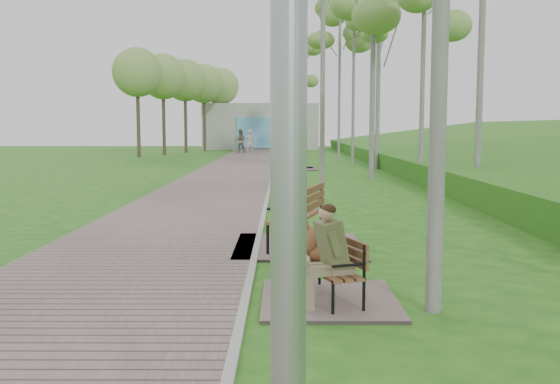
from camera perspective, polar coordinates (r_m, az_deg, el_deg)
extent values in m
plane|color=#1E5717|center=(5.23, -4.62, -16.28)|extent=(120.00, 120.00, 0.00)
cube|color=#6F5D5A|center=(26.49, -4.46, 1.71)|extent=(3.50, 67.00, 0.04)
cube|color=#999993|center=(26.40, -0.67, 1.73)|extent=(0.10, 67.00, 0.05)
cube|color=#9E9E99|center=(55.86, -1.73, 5.99)|extent=(10.00, 5.00, 4.00)
cube|color=#60A6D6|center=(53.26, -1.83, 5.46)|extent=(4.00, 0.20, 2.60)
cube|color=#6F5D5A|center=(7.23, 4.52, -9.78)|extent=(1.53, 1.70, 0.04)
cube|color=brown|center=(7.14, 4.14, -6.97)|extent=(0.79, 1.33, 0.03)
cube|color=brown|center=(7.17, 5.65, -5.05)|extent=(0.46, 1.21, 0.28)
cube|color=#6F5D5A|center=(10.31, 1.70, -4.98)|extent=(2.07, 2.30, 0.04)
cube|color=brown|center=(10.23, 1.43, -2.25)|extent=(0.97, 1.80, 0.05)
cube|color=brown|center=(10.13, 2.94, -0.57)|extent=(0.51, 1.67, 0.38)
cube|color=#6F5D5A|center=(30.46, 1.33, 2.28)|extent=(1.77, 1.97, 0.04)
cube|color=brown|center=(30.43, 1.24, 3.08)|extent=(0.59, 1.51, 0.04)
cube|color=brown|center=(30.40, 1.68, 3.58)|extent=(0.19, 1.47, 0.32)
cube|color=#6F5D5A|center=(29.33, 1.41, 2.14)|extent=(2.04, 2.27, 0.04)
cube|color=brown|center=(29.30, 1.32, 3.10)|extent=(1.09, 1.77, 0.05)
cube|color=brown|center=(29.39, 1.81, 3.71)|extent=(0.65, 1.61, 0.37)
cylinder|color=#9FA2A7|center=(20.90, -0.45, 0.89)|extent=(0.17, 0.17, 0.26)
cylinder|color=#9FA2A7|center=(20.81, -0.45, 6.39)|extent=(0.10, 0.10, 4.26)
cylinder|color=#9FA2A7|center=(20.94, -0.46, 12.35)|extent=(0.15, 0.15, 0.21)
cylinder|color=#9FA2A7|center=(40.58, -0.15, 3.38)|extent=(0.19, 0.19, 0.28)
cylinder|color=#9FA2A7|center=(40.54, -0.15, 6.53)|extent=(0.11, 0.11, 4.75)
cylinder|color=#9FA2A7|center=(40.64, -0.16, 9.95)|extent=(0.17, 0.17, 0.24)
cylinder|color=#9FA2A7|center=(54.59, 0.03, 4.07)|extent=(0.22, 0.22, 0.33)
cylinder|color=#9FA2A7|center=(54.57, 0.03, 6.80)|extent=(0.13, 0.13, 5.54)
cylinder|color=#9FA2A7|center=(54.68, 0.03, 9.77)|extent=(0.20, 0.20, 0.28)
imported|color=silver|center=(42.90, -2.80, 4.53)|extent=(0.77, 0.63, 1.81)
imported|color=gray|center=(47.55, -3.67, 4.68)|extent=(0.94, 0.76, 1.82)
cylinder|color=silver|center=(17.37, 3.96, 14.89)|extent=(0.17, 0.17, 9.35)
cylinder|color=silver|center=(22.19, 12.92, 10.68)|extent=(0.17, 0.17, 7.71)
cylinder|color=silver|center=(24.35, 8.48, 11.23)|extent=(0.19, 0.19, 8.47)
cylinder|color=silver|center=(30.04, 8.98, 10.92)|extent=(0.20, 0.20, 9.22)
ellipsoid|color=#7DA14E|center=(30.45, 9.07, 16.46)|extent=(2.89, 2.89, 4.06)
cylinder|color=silver|center=(35.80, 5.45, 10.18)|extent=(0.18, 0.18, 9.24)
ellipsoid|color=#7DA14E|center=(36.14, 5.50, 14.86)|extent=(2.53, 2.53, 4.07)
cylinder|color=silver|center=(33.90, 6.76, 12.02)|extent=(0.20, 0.20, 11.15)
cylinder|color=silver|center=(43.31, 2.00, 8.48)|extent=(0.17, 0.17, 7.75)
ellipsoid|color=#7DA14E|center=(43.49, 2.01, 11.75)|extent=(2.40, 2.40, 3.41)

